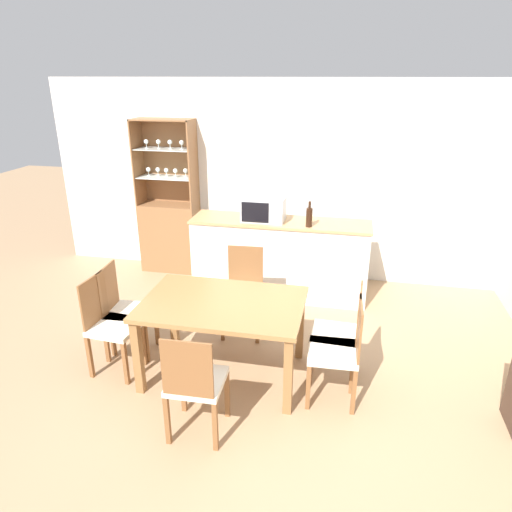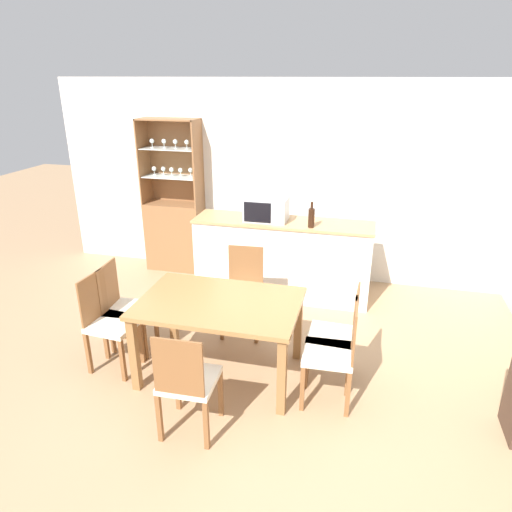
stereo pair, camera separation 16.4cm
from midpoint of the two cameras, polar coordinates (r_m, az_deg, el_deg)
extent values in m
plane|color=#A37F5B|center=(4.15, 0.99, -16.61)|extent=(18.00, 18.00, 0.00)
cube|color=silver|center=(5.99, 6.86, 9.04)|extent=(6.80, 0.06, 2.55)
cube|color=white|center=(5.60, 4.13, -0.45)|extent=(2.11, 0.52, 0.93)
cube|color=tan|center=(5.44, 4.26, 4.24)|extent=(2.14, 0.55, 0.03)
cube|color=brown|center=(6.47, -9.28, 2.47)|extent=(0.79, 0.36, 0.95)
cube|color=brown|center=(6.37, -9.24, 11.75)|extent=(0.79, 0.02, 1.11)
cube|color=brown|center=(6.38, -13.09, 11.49)|extent=(0.02, 0.36, 1.11)
cube|color=brown|center=(6.07, -6.47, 11.41)|extent=(0.02, 0.36, 1.11)
cube|color=brown|center=(6.14, -10.20, 16.49)|extent=(0.79, 0.36, 0.02)
cube|color=silver|center=(6.25, -9.75, 9.76)|extent=(0.74, 0.32, 0.01)
cube|color=silver|center=(6.18, -9.97, 13.09)|extent=(0.74, 0.32, 0.01)
cylinder|color=silver|center=(6.37, -11.84, 9.91)|extent=(0.04, 0.04, 0.01)
cylinder|color=silver|center=(6.36, -11.87, 10.18)|extent=(0.01, 0.01, 0.06)
sphere|color=silver|center=(6.35, -11.90, 10.63)|extent=(0.06, 0.06, 0.06)
cylinder|color=silver|center=(6.27, -12.07, 13.13)|extent=(0.04, 0.04, 0.01)
cylinder|color=silver|center=(6.27, -12.10, 13.41)|extent=(0.01, 0.01, 0.06)
sphere|color=silver|center=(6.26, -12.13, 13.87)|extent=(0.06, 0.06, 0.06)
cylinder|color=silver|center=(6.33, -10.72, 9.92)|extent=(0.04, 0.04, 0.01)
cylinder|color=silver|center=(6.32, -10.74, 10.19)|extent=(0.01, 0.01, 0.06)
sphere|color=silver|center=(6.31, -10.77, 10.64)|extent=(0.06, 0.06, 0.06)
cylinder|color=silver|center=(6.22, -10.63, 13.17)|extent=(0.04, 0.04, 0.01)
cylinder|color=silver|center=(6.22, -10.65, 13.45)|extent=(0.01, 0.01, 0.06)
sphere|color=silver|center=(6.21, -10.68, 13.92)|extent=(0.06, 0.06, 0.06)
cylinder|color=silver|center=(6.26, -9.72, 9.85)|extent=(0.04, 0.04, 0.01)
cylinder|color=silver|center=(6.25, -9.74, 10.12)|extent=(0.01, 0.01, 0.06)
sphere|color=silver|center=(6.24, -9.77, 10.59)|extent=(0.06, 0.06, 0.06)
cylinder|color=silver|center=(6.16, -9.25, 13.17)|extent=(0.04, 0.04, 0.01)
cylinder|color=silver|center=(6.15, -9.27, 13.45)|extent=(0.01, 0.01, 0.06)
sphere|color=silver|center=(6.15, -9.29, 13.92)|extent=(0.06, 0.06, 0.06)
cylinder|color=silver|center=(6.20, -8.63, 9.82)|extent=(0.04, 0.04, 0.01)
cylinder|color=silver|center=(6.20, -8.65, 10.09)|extent=(0.01, 0.01, 0.06)
sphere|color=silver|center=(6.19, -8.67, 10.56)|extent=(0.06, 0.06, 0.06)
cylinder|color=silver|center=(6.09, -7.84, 13.16)|extent=(0.04, 0.04, 0.01)
cylinder|color=silver|center=(6.09, -7.85, 13.44)|extent=(0.01, 0.01, 0.06)
sphere|color=silver|center=(6.08, -7.88, 13.92)|extent=(0.06, 0.06, 0.06)
cylinder|color=silver|center=(6.19, -7.39, 9.85)|extent=(0.04, 0.04, 0.01)
cylinder|color=silver|center=(6.18, -7.40, 10.13)|extent=(0.01, 0.01, 0.06)
sphere|color=silver|center=(6.17, -7.43, 10.60)|extent=(0.06, 0.06, 0.06)
cube|color=olive|center=(4.01, -3.43, -5.93)|extent=(1.41, 0.93, 0.04)
cube|color=olive|center=(4.10, -13.85, -11.88)|extent=(0.07, 0.07, 0.70)
cube|color=olive|center=(3.75, 4.54, -14.86)|extent=(0.07, 0.07, 0.70)
cube|color=olive|center=(4.72, -9.38, -6.74)|extent=(0.07, 0.07, 0.70)
cube|color=olive|center=(4.42, 6.36, -8.72)|extent=(0.07, 0.07, 0.70)
cube|color=beige|center=(4.76, -0.73, -4.84)|extent=(0.43, 0.43, 0.05)
cube|color=brown|center=(4.83, -0.30, -1.23)|extent=(0.37, 0.04, 0.44)
cube|color=brown|center=(4.69, 1.06, -8.56)|extent=(0.04, 0.04, 0.42)
cube|color=brown|center=(4.75, -3.32, -8.15)|extent=(0.04, 0.04, 0.42)
cube|color=brown|center=(5.00, 1.75, -6.49)|extent=(0.04, 0.04, 0.42)
cube|color=brown|center=(5.06, -2.35, -6.13)|extent=(0.04, 0.04, 0.42)
cube|color=beige|center=(4.40, -16.27, -8.22)|extent=(0.43, 0.43, 0.05)
cube|color=brown|center=(4.39, -18.70, -4.95)|extent=(0.05, 0.37, 0.44)
cube|color=brown|center=(4.55, -12.74, -10.17)|extent=(0.04, 0.04, 0.42)
cube|color=brown|center=(4.30, -15.25, -12.52)|extent=(0.04, 0.04, 0.42)
cube|color=brown|center=(4.73, -16.59, -9.25)|extent=(0.04, 0.04, 0.42)
cube|color=brown|center=(4.49, -19.22, -11.42)|extent=(0.04, 0.04, 0.42)
cube|color=beige|center=(4.12, 10.53, -9.85)|extent=(0.42, 0.42, 0.05)
cube|color=brown|center=(3.99, 13.54, -7.16)|extent=(0.03, 0.37, 0.44)
cube|color=brown|center=(4.11, 7.41, -13.62)|extent=(0.04, 0.04, 0.42)
cube|color=brown|center=(4.41, 8.21, -10.96)|extent=(0.04, 0.04, 0.42)
cube|color=brown|center=(4.09, 12.61, -14.25)|extent=(0.04, 0.04, 0.42)
cube|color=brown|center=(4.39, 13.00, -11.52)|extent=(0.04, 0.04, 0.42)
cube|color=beige|center=(3.88, 10.22, -11.96)|extent=(0.42, 0.42, 0.05)
cube|color=brown|center=(3.76, 13.44, -9.06)|extent=(0.03, 0.37, 0.44)
cube|color=brown|center=(3.87, 7.07, -16.10)|extent=(0.04, 0.04, 0.42)
cube|color=brown|center=(4.17, 7.54, -13.07)|extent=(0.04, 0.04, 0.42)
cube|color=brown|center=(3.87, 12.67, -16.52)|extent=(0.04, 0.04, 0.42)
cube|color=brown|center=(4.17, 12.67, -13.45)|extent=(0.04, 0.04, 0.42)
cube|color=beige|center=(4.61, -14.58, -6.59)|extent=(0.43, 0.43, 0.05)
cube|color=brown|center=(4.58, -17.06, -3.61)|extent=(0.04, 0.37, 0.44)
cube|color=brown|center=(4.79, -11.42, -8.30)|extent=(0.04, 0.04, 0.42)
cube|color=brown|center=(4.51, -13.11, -10.54)|extent=(0.04, 0.04, 0.42)
cube|color=brown|center=(4.93, -15.39, -7.78)|extent=(0.04, 0.04, 0.42)
cube|color=brown|center=(4.66, -17.30, -9.90)|extent=(0.04, 0.04, 0.42)
cube|color=beige|center=(3.57, -6.97, -15.12)|extent=(0.42, 0.42, 0.05)
cube|color=brown|center=(3.28, -8.29, -13.65)|extent=(0.37, 0.03, 0.44)
cube|color=brown|center=(3.90, -8.54, -15.91)|extent=(0.04, 0.04, 0.42)
cube|color=brown|center=(3.80, -3.16, -16.78)|extent=(0.04, 0.04, 0.42)
cube|color=brown|center=(3.64, -10.65, -19.26)|extent=(0.04, 0.04, 0.42)
cube|color=brown|center=(3.54, -4.83, -20.34)|extent=(0.04, 0.04, 0.42)
cube|color=#B7BABF|center=(5.42, 2.19, 5.89)|extent=(0.50, 0.33, 0.27)
cube|color=black|center=(5.27, 1.06, 5.46)|extent=(0.32, 0.01, 0.23)
cylinder|color=black|center=(5.21, 7.83, 4.72)|extent=(0.07, 0.07, 0.22)
cylinder|color=black|center=(5.16, 7.92, 6.30)|extent=(0.03, 0.03, 0.08)
camera|label=1|loc=(0.08, -89.00, 0.40)|focal=32.00mm
camera|label=2|loc=(0.08, 91.00, -0.40)|focal=32.00mm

